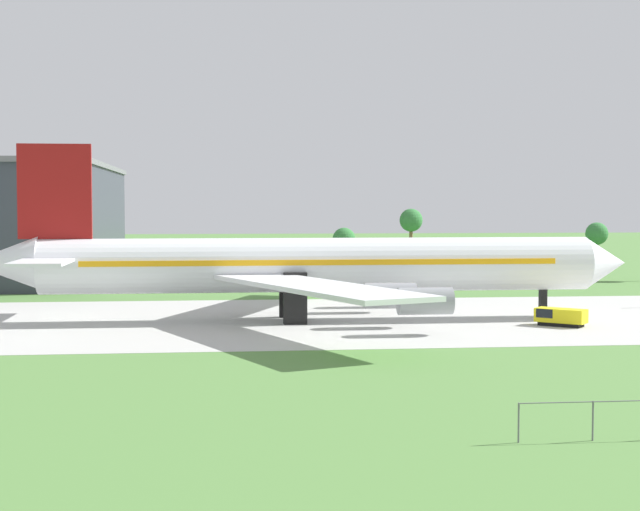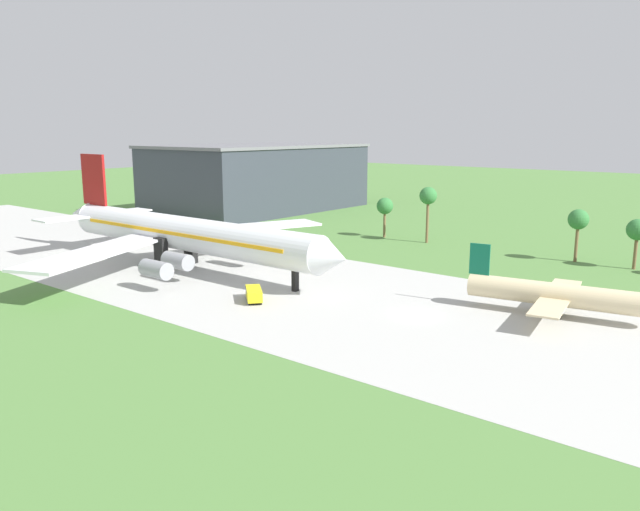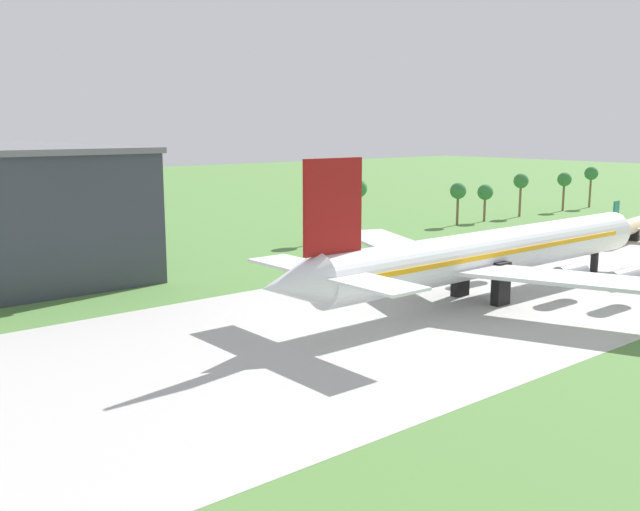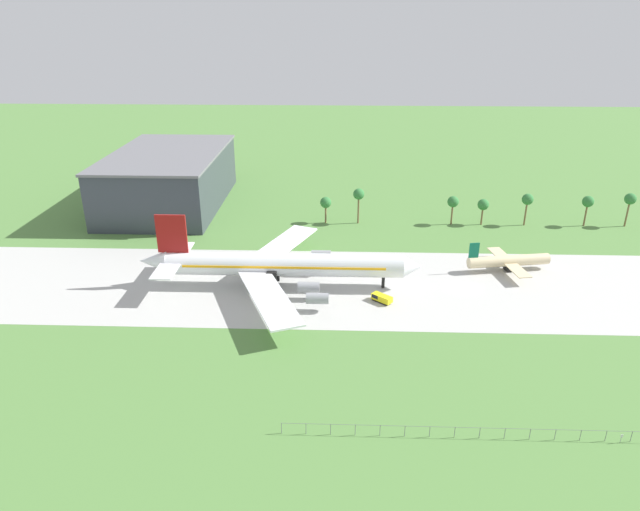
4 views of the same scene
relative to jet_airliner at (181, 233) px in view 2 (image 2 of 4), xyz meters
name	(u,v)px [view 2 (image 2 of 4)]	position (x,y,z in m)	size (l,w,h in m)	color
ground_plane	(417,315)	(45.74, 0.78, -5.84)	(600.00, 600.00, 0.00)	#517F3D
taxiway_strip	(417,315)	(45.74, 0.78, -5.83)	(320.00, 44.00, 0.02)	#B2B2AD
jet_airliner	(181,233)	(0.00, 0.00, 0.00)	(70.06, 61.22, 18.55)	white
regional_aircraft	(556,295)	(59.47, 11.43, -3.06)	(22.24, 20.17, 8.45)	beige
baggage_tug	(254,294)	(24.86, -7.57, -4.84)	(5.11, 4.78, 1.80)	black
terminal_building	(258,177)	(-45.32, 64.26, 3.62)	(36.72, 61.20, 18.90)	#333842
palm_tree_row	(632,222)	(59.53, 47.12, 2.13)	(99.60, 3.60, 11.63)	brown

